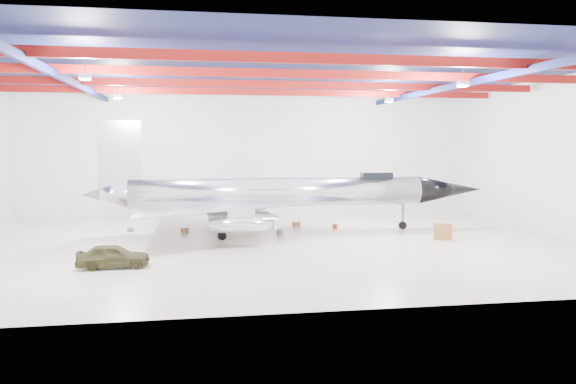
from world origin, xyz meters
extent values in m
plane|color=beige|center=(0.00, 0.00, 0.00)|extent=(40.00, 40.00, 0.00)
plane|color=silver|center=(0.00, 15.00, 5.50)|extent=(40.00, 0.00, 40.00)
plane|color=silver|center=(20.00, 0.00, 5.50)|extent=(0.00, 30.00, 30.00)
plane|color=#0A0F38|center=(0.00, 0.00, 11.00)|extent=(40.00, 40.00, 0.00)
cube|color=maroon|center=(0.00, -9.00, 10.40)|extent=(39.50, 0.25, 0.50)
cube|color=maroon|center=(0.00, -3.00, 10.40)|extent=(39.50, 0.25, 0.50)
cube|color=maroon|center=(0.00, 3.00, 10.40)|extent=(39.50, 0.25, 0.50)
cube|color=maroon|center=(0.00, 9.00, 10.40)|extent=(39.50, 0.25, 0.50)
cube|color=#0B1246|center=(-12.00, 0.00, 10.10)|extent=(0.25, 29.50, 0.40)
cube|color=#0B1246|center=(12.00, 0.00, 10.10)|extent=(0.25, 29.50, 0.40)
cube|color=silver|center=(-10.00, -6.00, 9.70)|extent=(0.55, 0.55, 0.25)
cube|color=silver|center=(10.00, -6.00, 9.70)|extent=(0.55, 0.55, 0.25)
cube|color=silver|center=(-10.00, 6.00, 9.70)|extent=(0.55, 0.55, 0.25)
cube|color=silver|center=(10.00, 6.00, 9.70)|extent=(0.55, 0.55, 0.25)
cylinder|color=silver|center=(1.18, 4.11, 2.91)|extent=(20.79, 2.13, 2.08)
cone|color=black|center=(14.17, 4.08, 2.91)|extent=(5.20, 2.09, 2.08)
cone|color=silver|center=(-10.78, 4.14, 2.91)|extent=(3.12, 2.09, 2.08)
cube|color=silver|center=(-9.74, 4.14, 5.61)|extent=(2.91, 0.13, 4.68)
cube|color=black|center=(8.45, 4.09, 4.00)|extent=(2.29, 0.84, 0.52)
cylinder|color=silver|center=(-1.96, -1.60, 1.46)|extent=(3.95, 0.95, 0.94)
cylinder|color=silver|center=(-1.95, 1.00, 1.46)|extent=(3.95, 0.95, 0.94)
cylinder|color=silver|center=(-1.93, 7.24, 1.46)|extent=(3.95, 0.95, 0.94)
cylinder|color=silver|center=(-1.93, 9.83, 1.46)|extent=(3.95, 0.95, 0.94)
cylinder|color=#59595B|center=(10.53, 4.09, 0.94)|extent=(0.19, 0.19, 1.87)
cylinder|color=black|center=(10.53, 4.09, 0.29)|extent=(0.58, 0.23, 0.58)
cylinder|color=#59595B|center=(-2.99, 1.52, 0.94)|extent=(0.19, 0.19, 1.87)
cylinder|color=black|center=(-2.99, 1.52, 0.29)|extent=(0.58, 0.23, 0.58)
cylinder|color=#59595B|center=(-2.97, 6.72, 0.94)|extent=(0.19, 0.19, 1.87)
cylinder|color=black|center=(-2.97, 6.72, 0.29)|extent=(0.58, 0.23, 0.58)
imported|color=#3C3A1E|center=(-8.92, -5.85, 0.62)|extent=(3.70, 1.58, 1.24)
cube|color=brown|center=(11.54, -0.59, 0.53)|extent=(1.28, 0.91, 1.06)
cube|color=olive|center=(-5.50, 5.05, 0.16)|extent=(0.56, 0.51, 0.32)
cube|color=maroon|center=(-0.51, 9.76, 0.15)|extent=(0.51, 0.46, 0.29)
cylinder|color=#59595B|center=(1.09, 2.94, 0.22)|extent=(0.60, 0.60, 0.43)
cube|color=olive|center=(2.96, 6.69, 0.18)|extent=(0.60, 0.52, 0.36)
cube|color=#59595B|center=(-9.35, 6.12, 0.15)|extent=(0.48, 0.41, 0.29)
cylinder|color=maroon|center=(5.64, 5.25, 0.17)|extent=(0.45, 0.45, 0.34)
cube|color=olive|center=(-0.40, 6.37, 0.17)|extent=(0.58, 0.53, 0.33)
cylinder|color=#59595B|center=(-0.66, 9.45, 0.19)|extent=(0.48, 0.48, 0.38)
camera|label=1|loc=(-4.69, -35.38, 6.41)|focal=35.00mm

